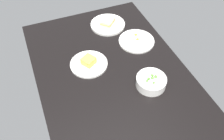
% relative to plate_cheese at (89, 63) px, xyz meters
% --- Properties ---
extents(dining_table, '(1.21, 0.81, 0.04)m').
position_rel_plate_cheese_xyz_m(dining_table, '(0.10, 0.10, -0.03)').
color(dining_table, black).
rests_on(dining_table, ground).
extents(plate_cheese, '(0.21, 0.21, 0.05)m').
position_rel_plate_cheese_xyz_m(plate_cheese, '(0.00, 0.00, 0.00)').
color(plate_cheese, white).
rests_on(plate_cheese, dining_table).
extents(bowl_peas, '(0.16, 0.16, 0.07)m').
position_rel_plate_cheese_xyz_m(bowl_peas, '(0.26, 0.26, 0.02)').
color(bowl_peas, white).
rests_on(bowl_peas, dining_table).
extents(plate_eggs, '(0.22, 0.22, 0.05)m').
position_rel_plate_cheese_xyz_m(plate_eggs, '(-0.08, 0.34, -0.00)').
color(plate_eggs, white).
rests_on(plate_eggs, dining_table).
extents(plate_sandwich, '(0.23, 0.23, 0.05)m').
position_rel_plate_cheese_xyz_m(plate_sandwich, '(-0.30, 0.23, 0.00)').
color(plate_sandwich, white).
rests_on(plate_sandwich, dining_table).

